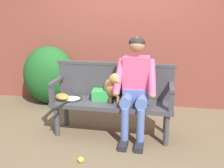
{
  "coord_description": "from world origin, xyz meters",
  "views": [
    {
      "loc": [
        0.62,
        -3.25,
        1.68
      ],
      "look_at": [
        0.0,
        0.0,
        0.73
      ],
      "focal_mm": 41.58,
      "sensor_mm": 36.0,
      "label": 1
    }
  ],
  "objects": [
    {
      "name": "dog_on_bench",
      "position": [
        0.01,
        0.02,
        0.69
      ],
      "size": [
        0.32,
        0.4,
        0.41
      ],
      "color": "#AD7042",
      "rests_on": "garden_bench"
    },
    {
      "name": "bench_backrest",
      "position": [
        0.0,
        0.21,
        0.73
      ],
      "size": [
        1.67,
        0.06,
        0.5
      ],
      "color": "#38383D",
      "rests_on": "garden_bench"
    },
    {
      "name": "tennis_ball",
      "position": [
        -0.22,
        -0.76,
        0.03
      ],
      "size": [
        0.07,
        0.07,
        0.07
      ],
      "primitive_type": "sphere",
      "color": "#CCDB33",
      "rests_on": "ground"
    },
    {
      "name": "person_seated",
      "position": [
        0.31,
        -0.01,
        0.75
      ],
      "size": [
        0.56,
        0.64,
        1.35
      ],
      "color": "black",
      "rests_on": "ground"
    },
    {
      "name": "sports_bag",
      "position": [
        -0.14,
        0.07,
        0.55
      ],
      "size": [
        0.3,
        0.22,
        0.14
      ],
      "primitive_type": "cube",
      "rotation": [
        0.0,
        0.0,
        0.09
      ],
      "color": "#2D8E42",
      "rests_on": "garden_bench"
    },
    {
      "name": "brick_garden_fence",
      "position": [
        0.0,
        1.42,
        1.05
      ],
      "size": [
        8.0,
        0.3,
        2.1
      ],
      "primitive_type": "cube",
      "color": "brown",
      "rests_on": "ground"
    },
    {
      "name": "baseball_glove",
      "position": [
        -0.69,
        -0.06,
        0.52
      ],
      "size": [
        0.28,
        0.26,
        0.09
      ],
      "primitive_type": "ellipsoid",
      "rotation": [
        0.0,
        0.0,
        -0.6
      ],
      "color": "#9E6B2D",
      "rests_on": "garden_bench"
    },
    {
      "name": "hedge_bush_far_right",
      "position": [
        -1.41,
        1.08,
        0.31
      ],
      "size": [
        0.77,
        0.58,
        0.61
      ],
      "primitive_type": "ellipsoid",
      "color": "#1E5B23",
      "rests_on": "ground"
    },
    {
      "name": "bench_armrest_right_end",
      "position": [
        0.78,
        -0.09,
        0.68
      ],
      "size": [
        0.06,
        0.48,
        0.28
      ],
      "color": "#38383D",
      "rests_on": "garden_bench"
    },
    {
      "name": "hedge_bush_mid_right",
      "position": [
        -1.33,
        1.09,
        0.37
      ],
      "size": [
        0.72,
        0.54,
        0.75
      ],
      "primitive_type": "ellipsoid",
      "color": "#286B2D",
      "rests_on": "ground"
    },
    {
      "name": "bench_armrest_left_end",
      "position": [
        -0.78,
        -0.09,
        0.68
      ],
      "size": [
        0.06,
        0.48,
        0.28
      ],
      "color": "#38383D",
      "rests_on": "garden_bench"
    },
    {
      "name": "garden_bench",
      "position": [
        0.0,
        0.0,
        0.41
      ],
      "size": [
        1.63,
        0.48,
        0.48
      ],
      "color": "#38383D",
      "rests_on": "ground"
    },
    {
      "name": "ground_plane",
      "position": [
        0.0,
        0.0,
        0.0
      ],
      "size": [
        40.0,
        40.0,
        0.0
      ],
      "primitive_type": "plane",
      "color": "brown"
    },
    {
      "name": "hedge_bush_mid_left",
      "position": [
        -1.36,
        1.05,
        0.53
      ],
      "size": [
        0.95,
        0.76,
        1.06
      ],
      "primitive_type": "ellipsoid",
      "color": "#194C1E",
      "rests_on": "ground"
    },
    {
      "name": "tennis_racket",
      "position": [
        -0.58,
        -0.03,
        0.49
      ],
      "size": [
        0.33,
        0.58,
        0.03
      ],
      "color": "black",
      "rests_on": "garden_bench"
    }
  ]
}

